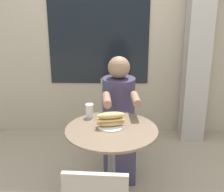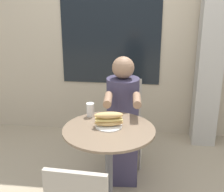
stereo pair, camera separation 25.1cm
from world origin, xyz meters
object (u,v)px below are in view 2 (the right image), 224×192
at_px(diner_chair, 125,113).
at_px(sandwich_on_plate, 109,120).
at_px(drink_cup, 90,110).
at_px(cafe_table, 109,152).
at_px(seated_diner, 122,126).

xyz_separation_m(diner_chair, sandwich_on_plate, (-0.06, -0.83, 0.28)).
bearing_deg(drink_cup, sandwich_on_plate, -46.12).
relative_size(cafe_table, diner_chair, 0.85).
distance_m(cafe_table, seated_diner, 0.53).
distance_m(cafe_table, sandwich_on_plate, 0.26).
height_order(cafe_table, drink_cup, drink_cup).
xyz_separation_m(diner_chair, drink_cup, (-0.24, -0.64, 0.28)).
height_order(cafe_table, seated_diner, seated_diner).
bearing_deg(cafe_table, diner_chair, 86.75).
xyz_separation_m(sandwich_on_plate, drink_cup, (-0.18, 0.19, 0.00)).
bearing_deg(sandwich_on_plate, seated_diner, 82.44).
bearing_deg(seated_diner, cafe_table, 79.45).
distance_m(cafe_table, diner_chair, 0.87).
height_order(seated_diner, sandwich_on_plate, seated_diner).
relative_size(diner_chair, seated_diner, 0.73).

